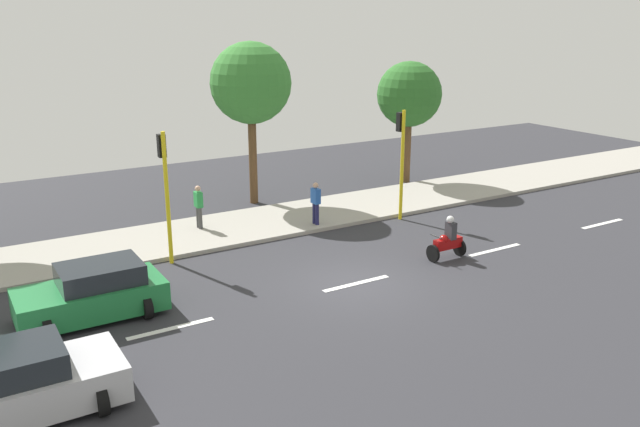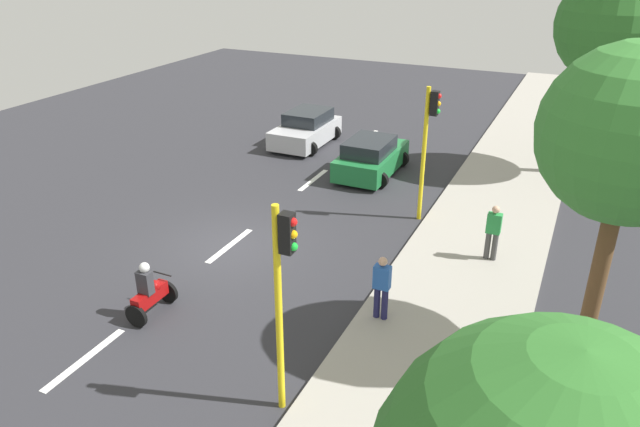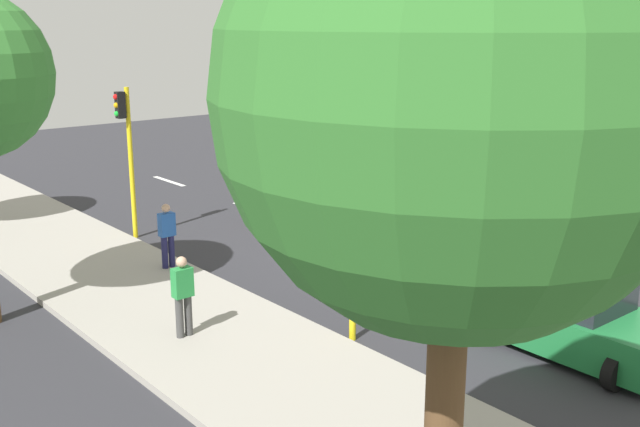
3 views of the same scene
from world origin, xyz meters
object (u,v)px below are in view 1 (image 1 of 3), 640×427
(motorcycle, at_px, (448,241))
(pedestrian_near_signal, at_px, (316,202))
(car_green, at_px, (93,293))
(traffic_light_corner, at_px, (165,179))
(traffic_light_midblock, at_px, (401,149))
(street_tree_south, at_px, (251,84))
(pedestrian_by_tree, at_px, (199,205))
(street_tree_center, at_px, (409,95))
(car_silver, at_px, (23,383))

(motorcycle, xyz_separation_m, pedestrian_near_signal, (5.33, 2.11, 0.42))
(car_green, distance_m, traffic_light_corner, 4.95)
(traffic_light_midblock, relative_size, street_tree_south, 0.64)
(pedestrian_near_signal, distance_m, pedestrian_by_tree, 4.54)
(traffic_light_midblock, bearing_deg, street_tree_center, -40.94)
(traffic_light_midblock, bearing_deg, pedestrian_near_signal, 78.40)
(pedestrian_by_tree, relative_size, traffic_light_midblock, 0.38)
(traffic_light_corner, bearing_deg, motorcycle, -119.00)
(car_silver, distance_m, pedestrian_near_signal, 14.08)
(traffic_light_corner, relative_size, traffic_light_midblock, 1.00)
(street_tree_center, bearing_deg, traffic_light_midblock, 139.06)
(car_silver, xyz_separation_m, traffic_light_corner, (7.07, -5.53, 2.22))
(pedestrian_near_signal, relative_size, traffic_light_corner, 0.38)
(pedestrian_by_tree, bearing_deg, street_tree_south, -53.48)
(traffic_light_midblock, bearing_deg, motorcycle, 162.33)
(car_silver, relative_size, pedestrian_near_signal, 2.29)
(car_green, xyz_separation_m, pedestrian_near_signal, (3.78, -9.40, 0.35))
(pedestrian_near_signal, distance_m, traffic_light_corner, 6.51)
(motorcycle, height_order, traffic_light_midblock, traffic_light_midblock)
(car_silver, bearing_deg, street_tree_south, -42.18)
(street_tree_center, bearing_deg, pedestrian_by_tree, 100.44)
(motorcycle, height_order, street_tree_center, street_tree_center)
(car_green, xyz_separation_m, traffic_light_midblock, (3.05, -12.97, 2.22))
(car_silver, xyz_separation_m, pedestrian_by_tree, (9.70, -7.60, 0.35))
(motorcycle, distance_m, street_tree_center, 11.60)
(pedestrian_near_signal, xyz_separation_m, pedestrian_by_tree, (1.90, 4.12, 0.00))
(car_silver, relative_size, pedestrian_by_tree, 2.29)
(street_tree_center, height_order, street_tree_south, street_tree_south)
(motorcycle, bearing_deg, car_silver, 100.12)
(traffic_light_corner, height_order, street_tree_south, street_tree_south)
(pedestrian_by_tree, distance_m, traffic_light_midblock, 8.34)
(pedestrian_by_tree, bearing_deg, pedestrian_near_signal, -114.72)
(pedestrian_by_tree, bearing_deg, motorcycle, -139.26)
(car_green, relative_size, street_tree_center, 0.66)
(traffic_light_corner, bearing_deg, street_tree_south, -46.98)
(car_green, distance_m, street_tree_south, 13.03)
(motorcycle, relative_size, traffic_light_midblock, 0.34)
(car_silver, distance_m, traffic_light_corner, 9.24)
(motorcycle, bearing_deg, car_green, 82.31)
(car_silver, relative_size, street_tree_south, 0.55)
(car_silver, xyz_separation_m, traffic_light_midblock, (7.07, -15.29, 2.22))
(motorcycle, xyz_separation_m, street_tree_center, (9.42, -5.64, 3.73))
(pedestrian_by_tree, height_order, traffic_light_corner, traffic_light_corner)
(traffic_light_corner, distance_m, traffic_light_midblock, 9.76)
(pedestrian_near_signal, bearing_deg, traffic_light_corner, 96.75)
(street_tree_south, bearing_deg, traffic_light_midblock, -142.48)
(traffic_light_corner, relative_size, street_tree_south, 0.64)
(car_green, xyz_separation_m, motorcycle, (-1.55, -11.51, -0.07))
(motorcycle, relative_size, pedestrian_near_signal, 0.91)
(traffic_light_corner, bearing_deg, pedestrian_near_signal, -83.25)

